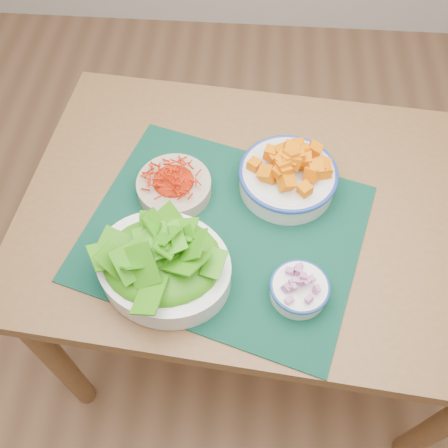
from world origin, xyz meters
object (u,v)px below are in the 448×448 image
Objects in this scene: onion_bowl at (300,288)px; carrot_bowl at (174,184)px; table at (265,231)px; lettuce_bowl at (163,261)px; squash_bowl at (288,173)px; placemat at (224,232)px.

carrot_bowl is at bearing 139.78° from onion_bowl.
lettuce_bowl is at bearing -132.59° from table.
onion_bowl is at bearing 15.20° from lettuce_bowl.
carrot_bowl is at bearing -172.18° from squash_bowl.
onion_bowl is (0.07, -0.22, 0.14)m from table.
squash_bowl is (0.14, 0.14, 0.05)m from placemat.
carrot_bowl is at bearing 112.40° from lettuce_bowl.
lettuce_bowl is (-0.12, -0.12, 0.06)m from placemat.
carrot_bowl reaches higher than placemat.
lettuce_bowl is 0.28m from onion_bowl.
carrot_bowl is (-0.12, 0.10, 0.03)m from placemat.
carrot_bowl is at bearing 157.02° from placemat.
lettuce_bowl is at bearing -118.16° from placemat.
placemat is 0.22m from onion_bowl.
table is at bearing -6.01° from carrot_bowl.
placemat is 0.18m from lettuce_bowl.
onion_bowl is (0.28, -0.02, -0.03)m from lettuce_bowl.
placemat is at bearing -39.21° from carrot_bowl.
placemat is at bearing -135.23° from squash_bowl.
table is 5.42× the size of carrot_bowl.
table is at bearing 62.66° from lettuce_bowl.
onion_bowl is at bearing -68.43° from table.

